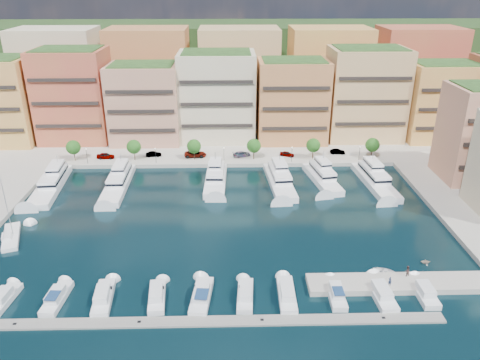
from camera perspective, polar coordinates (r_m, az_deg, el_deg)
The scene contains 54 objects.
ground at distance 96.58m, azimuth -2.07°, elevation -5.23°, with size 400.00×400.00×0.00m, color black.
north_quay at distance 153.76m, azimuth -1.87°, elevation 6.06°, with size 220.00×64.00×2.00m, color #9E998E.
hillside at distance 200.01m, azimuth -1.79°, elevation 10.25°, with size 240.00×40.00×58.00m, color #1B3616.
south_pontoon at distance 71.96m, azimuth -4.79°, elevation -16.92°, with size 72.00×2.20×0.35m, color gray.
finger_pier at distance 83.13m, azimuth 19.43°, elevation -12.07°, with size 32.00×5.00×2.00m, color #9E998E.
apartment_1 at distance 147.43m, azimuth -19.59°, elevation 9.70°, with size 20.00×16.50×26.80m.
apartment_2 at distance 140.93m, azimuth -11.48°, elevation 9.15°, with size 20.00×15.50×22.80m.
apartment_3 at distance 140.42m, azimuth -2.80°, elevation 10.17°, with size 22.00×16.50×25.80m.
apartment_4 at distance 139.91m, azimuth 6.37°, elevation 9.58°, with size 20.00×15.50×23.80m.
apartment_5 at distance 146.01m, azimuth 15.02°, elevation 10.13°, with size 22.00×16.50×26.80m.
apartment_6 at distance 152.25m, azimuth 23.21°, elevation 8.79°, with size 20.00×15.50×22.80m.
backblock_0 at distance 171.00m, azimuth -21.11°, elevation 11.87°, with size 26.00×18.00×30.00m, color beige.
backblock_1 at distance 163.57m, azimuth -10.93°, elevation 12.52°, with size 26.00×18.00×30.00m, color #BE7A47.
backblock_2 at distance 161.45m, azimuth -0.10°, elevation 12.79°, with size 26.00×18.00×30.00m, color tan.
backblock_3 at distance 164.87m, azimuth 10.64°, elevation 12.63°, with size 26.00×18.00×30.00m, color gold.
backblock_4 at distance 173.48m, azimuth 20.61°, elevation 12.09°, with size 26.00×18.00×30.00m, color #B2673B.
tree_0 at distance 131.91m, azimuth -19.66°, elevation 3.77°, with size 3.80×3.80×5.65m.
tree_1 at distance 127.79m, azimuth -12.82°, elevation 3.96°, with size 3.80×3.80×5.65m.
tree_2 at distance 125.59m, azimuth -5.63°, elevation 4.10°, with size 3.80×3.80×5.65m.
tree_3 at distance 125.40m, azimuth 1.70°, elevation 4.18°, with size 3.80×3.80×5.65m.
tree_4 at distance 127.25m, azimuth 8.93°, elevation 4.19°, with size 3.80×3.80×5.65m.
tree_5 at distance 131.04m, azimuth 15.85°, elevation 4.14°, with size 3.80×3.80×5.65m.
lamppost_0 at distance 128.94m, azimuth -18.21°, elevation 3.09°, with size 0.30×0.30×4.20m.
lamppost_1 at distance 124.91m, azimuth -10.27°, elevation 3.27°, with size 0.30×0.30×4.20m.
lamppost_2 at distance 123.39m, azimuth -1.97°, elevation 3.39°, with size 0.30×0.30×4.20m.
lamppost_3 at distance 124.49m, azimuth 6.36°, elevation 3.44°, with size 0.30×0.30×4.20m.
lamppost_4 at distance 128.14m, azimuth 14.37°, elevation 3.42°, with size 0.30×0.30×4.20m.
yacht_0 at distance 120.41m, azimuth -21.99°, elevation -0.30°, with size 6.88×23.23×7.30m.
yacht_1 at distance 115.97m, azimuth -14.60°, elevation -0.25°, with size 5.17×22.40×7.30m.
yacht_3 at distance 114.49m, azimuth -2.98°, elevation 0.28°, with size 5.38×18.68×7.30m.
yacht_4 at distance 114.02m, azimuth 4.81°, elevation 0.06°, with size 6.58×21.40×7.30m.
yacht_5 at distance 116.91m, azimuth 9.94°, elevation 0.45°, with size 7.37×18.48×7.30m.
yacht_6 at distance 118.44m, azimuth 16.04°, elevation 0.16°, with size 6.67×22.13×7.30m.
cruiser_0 at distance 83.53m, azimuth -26.86°, elevation -12.83°, with size 3.24×7.59×2.55m.
cruiser_1 at distance 80.38m, azimuth -21.46°, elevation -13.28°, with size 3.03×8.25×2.66m.
cruiser_2 at distance 78.25m, azimuth -16.32°, elevation -13.61°, with size 3.43×8.93×2.55m.
cruiser_3 at distance 76.56m, azimuth -10.10°, elevation -13.85°, with size 3.21×8.17×2.55m.
cruiser_4 at distance 75.78m, azimuth -4.71°, elevation -13.94°, with size 3.65×9.26×2.66m.
cruiser_5 at distance 75.71m, azimuth 0.64°, elevation -13.90°, with size 2.90×8.15×2.55m.
cruiser_6 at distance 76.18m, azimuth 5.72°, elevation -13.77°, with size 2.77×9.09×2.55m.
cruiser_7 at distance 77.45m, azimuth 11.59°, elevation -13.46°, with size 2.48×7.74×2.66m.
cruiser_8 at distance 79.31m, azimuth 16.79°, elevation -13.10°, with size 3.31×9.15×2.55m.
cruiser_9 at distance 81.67m, azimuth 21.53°, elevation -12.67°, with size 2.64×7.60×2.55m.
sailboat_1 at distance 101.05m, azimuth -26.12°, elevation -6.30°, with size 6.07×10.77×13.20m.
tender_3 at distance 89.81m, azimuth 21.68°, elevation -9.21°, with size 1.45×1.68×0.89m, color beige.
tender_2 at distance 84.82m, azimuth 17.23°, elevation -10.62°, with size 2.80×3.92×0.81m, color white.
car_0 at distance 131.81m, azimuth -16.07°, elevation 2.86°, with size 1.88×4.68×1.59m, color gray.
car_1 at distance 130.30m, azimuth -10.49°, elevation 3.11°, with size 1.45×4.14×1.37m, color gray.
car_2 at distance 128.46m, azimuth -5.47°, elevation 3.18°, with size 2.75×5.96×1.66m, color gray.
car_3 at distance 128.16m, azimuth 0.21°, elevation 3.19°, with size 2.03×4.99×1.45m, color gray.
car_4 at distance 129.03m, azimuth 5.74°, elevation 3.19°, with size 1.59×3.95×1.35m, color gray.
car_5 at distance 132.85m, azimuth 11.80°, elevation 3.41°, with size 1.43×4.09×1.35m, color gray.
person_0 at distance 80.35m, azimuth 17.80°, elevation -11.64°, with size 0.56×0.37×1.54m, color #27324E.
person_1 at distance 83.35m, azimuth 19.70°, elevation -10.38°, with size 0.92×0.72×1.90m, color #462D2A.
Camera 1 is at (1.43, -84.44, 46.86)m, focal length 35.00 mm.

